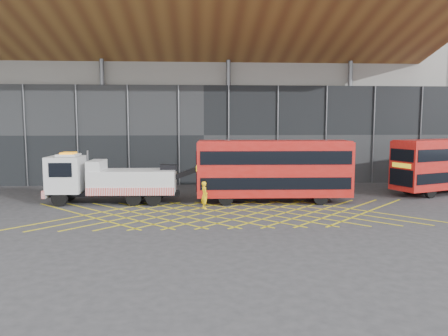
{
  "coord_description": "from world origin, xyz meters",
  "views": [
    {
      "loc": [
        1.36,
        -23.99,
        5.18
      ],
      "look_at": [
        3.0,
        1.5,
        2.4
      ],
      "focal_mm": 35.0,
      "sensor_mm": 36.0,
      "label": 1
    }
  ],
  "objects": [
    {
      "name": "construction_building",
      "position": [
        1.92,
        18.4,
        8.98
      ],
      "size": [
        55.0,
        23.97,
        18.0
      ],
      "color": "gray",
      "rests_on": "ground_plane"
    },
    {
      "name": "road_markings",
      "position": [
        3.2,
        0.0,
        0.01
      ],
      "size": [
        23.16,
        7.16,
        0.01
      ],
      "color": "gold",
      "rests_on": "ground_plane"
    },
    {
      "name": "bus_towed",
      "position": [
        6.24,
        3.16,
        2.18
      ],
      "size": [
        9.75,
        2.6,
        3.93
      ],
      "rotation": [
        0.0,
        0.0,
        -0.03
      ],
      "color": "#AD140F",
      "rests_on": "ground_plane"
    },
    {
      "name": "worker",
      "position": [
        1.84,
        1.41,
        0.81
      ],
      "size": [
        0.56,
        0.69,
        1.62
      ],
      "primitive_type": "imported",
      "rotation": [
        0.0,
        0.0,
        1.9
      ],
      "color": "yellow",
      "rests_on": "ground_plane"
    },
    {
      "name": "ground_plane",
      "position": [
        0.0,
        0.0,
        0.0
      ],
      "size": [
        120.0,
        120.0,
        0.0
      ],
      "primitive_type": "plane",
      "color": "#2B2B2D"
    },
    {
      "name": "recovery_truck",
      "position": [
        -4.17,
        3.5,
        1.51
      ],
      "size": [
        9.39,
        2.51,
        3.27
      ],
      "rotation": [
        0.0,
        0.0,
        -0.03
      ],
      "color": "black",
      "rests_on": "ground_plane"
    }
  ]
}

